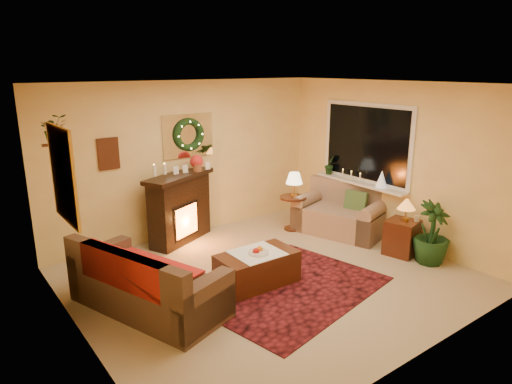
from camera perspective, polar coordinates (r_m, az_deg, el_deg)
floor at (r=6.39m, az=1.91°, el=-10.67°), size 5.00×5.00×0.00m
ceiling at (r=5.74m, az=2.15°, el=13.32°), size 5.00×5.00×0.00m
wall_back at (r=7.77m, az=-8.44°, el=4.07°), size 5.00×5.00×0.00m
wall_front at (r=4.49m, az=20.37°, el=-5.26°), size 5.00×5.00×0.00m
wall_left at (r=4.84m, az=-21.78°, el=-3.91°), size 4.50×4.50×0.00m
wall_right at (r=7.71m, az=16.70°, el=3.49°), size 4.50×4.50×0.00m
area_rug at (r=6.12m, az=4.01°, el=-11.87°), size 2.71×2.24×0.01m
sofa at (r=5.63m, az=-13.33°, el=-10.05°), size 1.43×2.11×0.84m
red_throw at (r=5.71m, az=-14.04°, el=-9.42°), size 0.80×1.30×0.02m
fireplace at (r=7.58m, az=-9.49°, el=-2.12°), size 1.22×0.82×1.07m
poinsettia at (r=7.57m, az=-7.43°, el=3.80°), size 0.22×0.22×0.22m
mantel_candle_a at (r=7.19m, az=-12.59°, el=2.62°), size 0.06×0.06×0.18m
mantel_candle_b at (r=7.27m, az=-11.34°, el=2.82°), size 0.05×0.05×0.16m
mantel_mirror at (r=7.68m, az=-8.49°, el=6.97°), size 0.92×0.02×0.72m
wreath at (r=7.65m, az=-8.35°, el=7.08°), size 0.55×0.11×0.55m
wall_art at (r=7.18m, az=-17.97°, el=4.57°), size 0.32×0.03×0.48m
gold_mirror at (r=5.01m, az=-22.99°, el=1.95°), size 0.03×0.84×1.00m
hanging_plant at (r=5.72m, az=-23.75°, el=5.67°), size 0.33×0.28×0.36m
loveseat at (r=8.02m, az=10.43°, el=-2.16°), size 1.26×1.67×0.86m
window_frame at (r=7.99m, az=13.62°, el=5.93°), size 0.03×1.86×1.36m
window_glass at (r=7.98m, az=13.55°, el=5.93°), size 0.02×1.70×1.22m
window_sill at (r=8.04m, az=12.83°, el=1.09°), size 0.22×1.86×0.04m
mini_tree at (r=7.71m, az=15.44°, el=1.61°), size 0.18×0.18×0.27m
sill_plant at (r=8.48m, az=9.22°, el=3.51°), size 0.25×0.20×0.46m
side_table_round at (r=8.09m, az=4.62°, el=-2.50°), size 0.56×0.56×0.61m
lamp_cream at (r=7.91m, az=4.80°, el=1.26°), size 0.29×0.29×0.44m
end_table_square at (r=7.39m, az=17.75°, el=-5.43°), size 0.53×0.53×0.54m
lamp_tiffany at (r=7.22m, az=18.26°, el=-1.99°), size 0.27×0.27×0.40m
coffee_table at (r=6.13m, az=0.12°, el=-9.66°), size 1.06×0.60×0.44m
fruit_bowl at (r=6.01m, az=0.32°, el=-7.71°), size 0.27×0.27×0.06m
floor_palm at (r=7.15m, az=21.12°, el=-4.92°), size 1.57×1.57×2.78m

